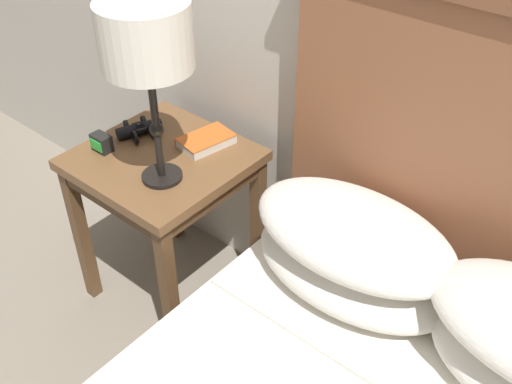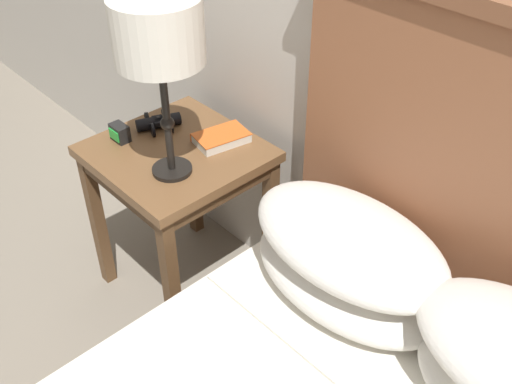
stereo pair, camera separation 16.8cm
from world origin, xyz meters
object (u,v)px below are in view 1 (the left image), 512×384
at_px(alarm_clock, 101,143).
at_px(book_on_nightstand, 206,140).
at_px(table_lamp, 146,41).
at_px(binoculars_pair, 139,129).
at_px(nightstand, 164,178).

bearing_deg(alarm_clock, book_on_nightstand, 45.69).
relative_size(table_lamp, binoculars_pair, 3.49).
relative_size(book_on_nightstand, alarm_clock, 2.86).
xyz_separation_m(table_lamp, binoculars_pair, (-0.25, 0.13, -0.44)).
xyz_separation_m(nightstand, book_on_nightstand, (0.07, 0.14, 0.11)).
relative_size(nightstand, book_on_nightstand, 3.21).
distance_m(binoculars_pair, alarm_clock, 0.15).
distance_m(book_on_nightstand, binoculars_pair, 0.25).
relative_size(binoculars_pair, alarm_clock, 2.34).
xyz_separation_m(nightstand, binoculars_pair, (-0.15, 0.04, 0.12)).
distance_m(nightstand, binoculars_pair, 0.20).
height_order(nightstand, binoculars_pair, binoculars_pair).
xyz_separation_m(nightstand, alarm_clock, (-0.18, -0.11, 0.12)).
bearing_deg(alarm_clock, nightstand, 31.11).
distance_m(nightstand, alarm_clock, 0.24).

